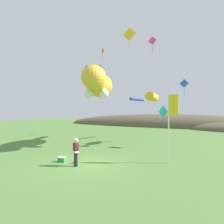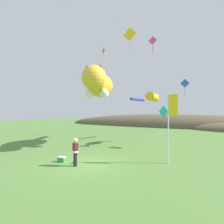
{
  "view_description": "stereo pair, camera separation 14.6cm",
  "coord_description": "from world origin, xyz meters",
  "px_view_note": "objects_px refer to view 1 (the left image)",
  "views": [
    {
      "loc": [
        6.89,
        -9.53,
        3.51
      ],
      "look_at": [
        0.0,
        4.0,
        3.47
      ],
      "focal_mm": 28.0,
      "sensor_mm": 36.0,
      "label": 1
    },
    {
      "loc": [
        7.02,
        -9.46,
        3.51
      ],
      "look_at": [
        0.0,
        4.0,
        3.47
      ],
      "focal_mm": 28.0,
      "sensor_mm": 36.0,
      "label": 2
    }
  ],
  "objects_px": {
    "kite_fish_windsock": "(153,97)",
    "kite_diamond_blue": "(184,84)",
    "kite_spool": "(75,162)",
    "festival_banner_pole": "(171,118)",
    "kite_tube_streamer": "(137,99)",
    "kite_diamond_pink": "(152,41)",
    "festival_attendant": "(76,151)",
    "kite_giant_cat": "(99,85)",
    "kite_diamond_teal": "(163,112)",
    "kite_diamond_orange": "(103,51)",
    "kite_diamond_violet": "(106,79)",
    "picnic_cooler": "(62,159)",
    "kite_diamond_gold": "(129,34)"
  },
  "relations": [
    {
      "from": "kite_spool",
      "to": "kite_diamond_pink",
      "type": "distance_m",
      "value": 13.69
    },
    {
      "from": "kite_diamond_gold",
      "to": "kite_diamond_pink",
      "type": "bearing_deg",
      "value": -8.05
    },
    {
      "from": "festival_banner_pole",
      "to": "kite_diamond_teal",
      "type": "distance_m",
      "value": 5.12
    },
    {
      "from": "kite_diamond_pink",
      "to": "festival_banner_pole",
      "type": "bearing_deg",
      "value": -64.0
    },
    {
      "from": "festival_attendant",
      "to": "kite_fish_windsock",
      "type": "height_order",
      "value": "kite_fish_windsock"
    },
    {
      "from": "picnic_cooler",
      "to": "kite_diamond_blue",
      "type": "height_order",
      "value": "kite_diamond_blue"
    },
    {
      "from": "kite_spool",
      "to": "festival_banner_pole",
      "type": "bearing_deg",
      "value": 26.8
    },
    {
      "from": "kite_giant_cat",
      "to": "kite_diamond_violet",
      "type": "relative_size",
      "value": 4.8
    },
    {
      "from": "kite_diamond_pink",
      "to": "kite_diamond_teal",
      "type": "bearing_deg",
      "value": -17.45
    },
    {
      "from": "kite_diamond_blue",
      "to": "kite_fish_windsock",
      "type": "bearing_deg",
      "value": -135.52
    },
    {
      "from": "kite_spool",
      "to": "kite_diamond_gold",
      "type": "distance_m",
      "value": 14.62
    },
    {
      "from": "kite_giant_cat",
      "to": "kite_diamond_orange",
      "type": "bearing_deg",
      "value": 115.09
    },
    {
      "from": "kite_fish_windsock",
      "to": "kite_diamond_teal",
      "type": "height_order",
      "value": "kite_fish_windsock"
    },
    {
      "from": "festival_banner_pole",
      "to": "kite_diamond_violet",
      "type": "bearing_deg",
      "value": 136.53
    },
    {
      "from": "festival_banner_pole",
      "to": "kite_fish_windsock",
      "type": "bearing_deg",
      "value": 113.16
    },
    {
      "from": "kite_giant_cat",
      "to": "kite_diamond_teal",
      "type": "xyz_separation_m",
      "value": [
        6.32,
        1.57,
        -2.83
      ]
    },
    {
      "from": "kite_diamond_blue",
      "to": "kite_diamond_violet",
      "type": "bearing_deg",
      "value": 175.72
    },
    {
      "from": "kite_diamond_blue",
      "to": "kite_giant_cat",
      "type": "bearing_deg",
      "value": -142.78
    },
    {
      "from": "festival_attendant",
      "to": "festival_banner_pole",
      "type": "xyz_separation_m",
      "value": [
        5.34,
        3.38,
        2.13
      ]
    },
    {
      "from": "kite_spool",
      "to": "festival_banner_pole",
      "type": "distance_m",
      "value": 7.09
    },
    {
      "from": "kite_tube_streamer",
      "to": "kite_diamond_teal",
      "type": "bearing_deg",
      "value": -48.63
    },
    {
      "from": "festival_attendant",
      "to": "kite_fish_windsock",
      "type": "distance_m",
      "value": 10.97
    },
    {
      "from": "kite_diamond_teal",
      "to": "kite_diamond_orange",
      "type": "distance_m",
      "value": 12.28
    },
    {
      "from": "kite_tube_streamer",
      "to": "kite_diamond_pink",
      "type": "height_order",
      "value": "kite_diamond_pink"
    },
    {
      "from": "kite_spool",
      "to": "kite_diamond_gold",
      "type": "xyz_separation_m",
      "value": [
        0.56,
        8.54,
        11.85
      ]
    },
    {
      "from": "kite_giant_cat",
      "to": "kite_diamond_blue",
      "type": "xyz_separation_m",
      "value": [
        7.84,
        5.95,
        0.39
      ]
    },
    {
      "from": "kite_diamond_orange",
      "to": "kite_diamond_teal",
      "type": "bearing_deg",
      "value": -20.65
    },
    {
      "from": "festival_attendant",
      "to": "kite_spool",
      "type": "relative_size",
      "value": 7.02
    },
    {
      "from": "kite_giant_cat",
      "to": "kite_tube_streamer",
      "type": "distance_m",
      "value": 6.84
    },
    {
      "from": "kite_giant_cat",
      "to": "kite_diamond_pink",
      "type": "bearing_deg",
      "value": 20.51
    },
    {
      "from": "kite_giant_cat",
      "to": "kite_diamond_teal",
      "type": "relative_size",
      "value": 4.38
    },
    {
      "from": "kite_diamond_orange",
      "to": "kite_diamond_blue",
      "type": "bearing_deg",
      "value": 6.53
    },
    {
      "from": "kite_diamond_pink",
      "to": "kite_diamond_orange",
      "type": "distance_m",
      "value": 8.02
    },
    {
      "from": "festival_attendant",
      "to": "kite_giant_cat",
      "type": "bearing_deg",
      "value": 109.67
    },
    {
      "from": "kite_spool",
      "to": "festival_banner_pole",
      "type": "height_order",
      "value": "festival_banner_pole"
    },
    {
      "from": "kite_spool",
      "to": "kite_tube_streamer",
      "type": "bearing_deg",
      "value": 89.66
    },
    {
      "from": "kite_giant_cat",
      "to": "kite_diamond_orange",
      "type": "relative_size",
      "value": 5.24
    },
    {
      "from": "festival_banner_pole",
      "to": "kite_diamond_blue",
      "type": "relative_size",
      "value": 2.48
    },
    {
      "from": "festival_attendant",
      "to": "kite_diamond_blue",
      "type": "height_order",
      "value": "kite_diamond_blue"
    },
    {
      "from": "kite_spool",
      "to": "kite_fish_windsock",
      "type": "bearing_deg",
      "value": 72.34
    },
    {
      "from": "picnic_cooler",
      "to": "festival_banner_pole",
      "type": "relative_size",
      "value": 0.12
    },
    {
      "from": "kite_diamond_orange",
      "to": "festival_banner_pole",
      "type": "bearing_deg",
      "value": -39.16
    },
    {
      "from": "kite_giant_cat",
      "to": "kite_diamond_pink",
      "type": "xyz_separation_m",
      "value": [
        5.17,
        1.93,
        4.32
      ]
    },
    {
      "from": "kite_giant_cat",
      "to": "kite_diamond_teal",
      "type": "bearing_deg",
      "value": 13.98
    },
    {
      "from": "kite_fish_windsock",
      "to": "kite_diamond_blue",
      "type": "relative_size",
      "value": 1.75
    },
    {
      "from": "kite_diamond_orange",
      "to": "kite_diamond_blue",
      "type": "relative_size",
      "value": 0.93
    },
    {
      "from": "kite_spool",
      "to": "picnic_cooler",
      "type": "height_order",
      "value": "picnic_cooler"
    },
    {
      "from": "kite_tube_streamer",
      "to": "festival_banner_pole",
      "type": "bearing_deg",
      "value": -59.76
    },
    {
      "from": "kite_tube_streamer",
      "to": "kite_diamond_blue",
      "type": "relative_size",
      "value": 1.61
    },
    {
      "from": "kite_diamond_orange",
      "to": "picnic_cooler",
      "type": "bearing_deg",
      "value": -74.16
    }
  ]
}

